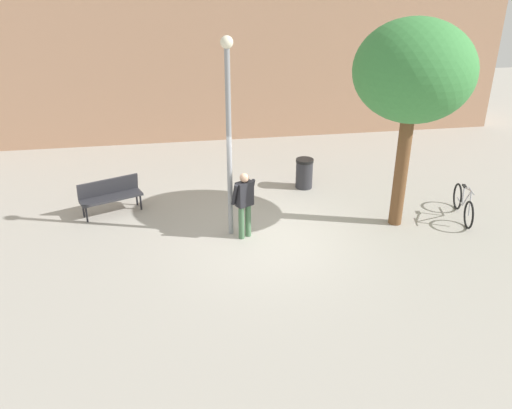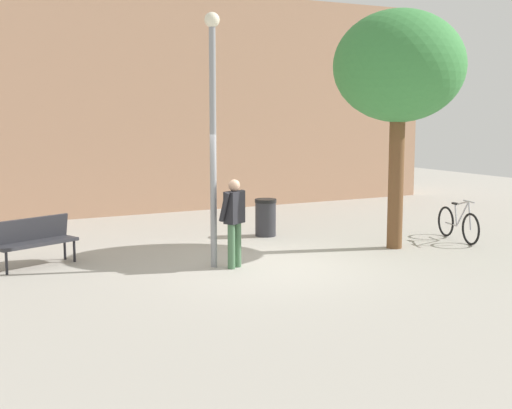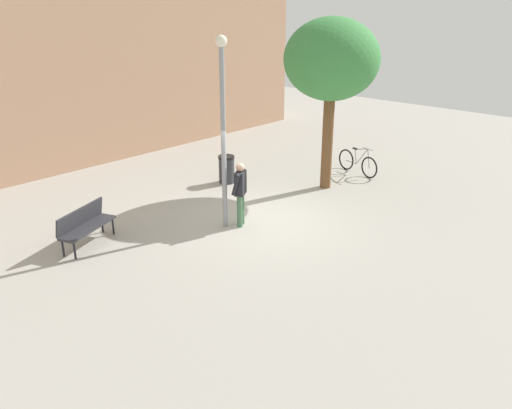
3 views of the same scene
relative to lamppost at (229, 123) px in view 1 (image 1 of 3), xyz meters
name	(u,v)px [view 1 (image 1 of 3)]	position (x,y,z in m)	size (l,w,h in m)	color
ground_plane	(270,239)	(0.90, -0.44, -2.81)	(36.00, 36.00, 0.00)	#A8A399
building_facade	(228,46)	(0.90, 8.09, 0.36)	(19.97, 2.00, 6.34)	tan
lamppost	(229,123)	(0.00, 0.00, 0.00)	(0.28, 0.28, 4.70)	gray
person_by_lamppost	(244,201)	(0.31, -0.25, -1.84)	(0.63, 0.48, 1.67)	#47704C
park_bench	(110,193)	(-2.99, 1.64, -2.26)	(1.66, 1.03, 0.92)	#2D2D33
plaza_tree	(414,73)	(4.20, -0.13, 1.01)	(2.75, 2.75, 5.02)	brown
bicycle_silver	(463,204)	(6.01, -0.13, -2.42)	(0.49, 1.77, 0.97)	black
trash_bin	(304,173)	(2.43, 2.43, -2.36)	(0.51, 0.51, 0.88)	#2D2D33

